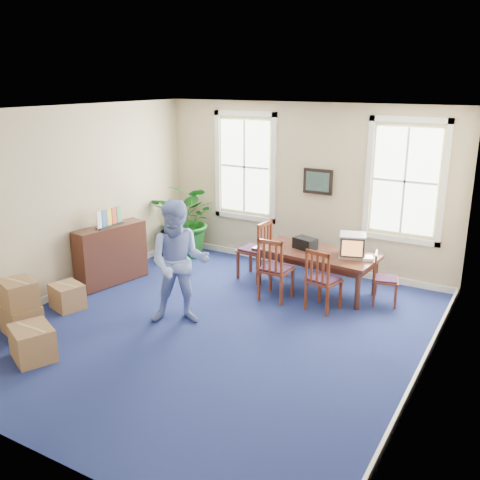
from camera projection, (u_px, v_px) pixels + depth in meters
The scene contains 25 objects.
floor at pixel (214, 328), 8.06m from camera, with size 6.50×6.50×0.00m, color navy.
ceiling at pixel (211, 111), 7.13m from camera, with size 6.50×6.50×0.00m, color white.
wall_back at pixel (304, 187), 10.29m from camera, with size 6.50×6.50×0.00m, color tan.
wall_front at pixel (22, 307), 4.90m from camera, with size 6.50×6.50×0.00m, color tan.
wall_left at pixel (64, 203), 9.03m from camera, with size 6.50×6.50×0.00m, color tan.
wall_right at pixel (431, 260), 6.17m from camera, with size 6.50×6.50×0.00m, color tan.
baseboard_back at pixel (301, 263), 10.72m from camera, with size 6.00×0.04×0.12m, color white.
baseboard_left at pixel (73, 288), 9.46m from camera, with size 0.04×6.50×0.12m, color white.
baseboard_right at pixel (416, 377), 6.63m from camera, with size 0.04×6.50×0.12m, color white.
window_left at pixel (245, 167), 10.81m from camera, with size 1.40×0.12×2.20m, color white, non-canonical shape.
window_right at pixel (405, 181), 9.28m from camera, with size 1.40×0.12×2.20m, color white, non-canonical shape.
wall_picture at pixel (318, 182), 10.07m from camera, with size 0.58×0.06×0.48m, color black, non-canonical shape.
conference_table at pixel (316, 271), 9.44m from camera, with size 2.10×0.96×0.72m, color #462318, non-canonical shape.
crt_tv at pixel (352, 245), 9.02m from camera, with size 0.43×0.47×0.39m, color #B7B7BC, non-canonical shape.
game_console at pixel (368, 258), 8.89m from camera, with size 0.18×0.22×0.06m, color white.
equipment_bag at pixel (305, 243), 9.46m from camera, with size 0.39×0.26×0.20m, color black.
chair_near_left at pixel (276, 268), 8.99m from camera, with size 0.49×0.49×1.10m, color maroon, non-canonical shape.
chair_near_right at pixel (324, 279), 8.59m from camera, with size 0.47×0.47×1.04m, color maroon, non-canonical shape.
chair_end_left at pixel (254, 249), 9.97m from camera, with size 0.50×0.50×1.11m, color maroon, non-canonical shape.
chair_end_right at pixel (386, 279), 8.82m from camera, with size 0.40×0.40×0.88m, color maroon, non-canonical shape.
man at pixel (179, 263), 8.01m from camera, with size 0.94×0.73×1.92m, color #8199E3.
credenza at pixel (111, 255), 9.71m from camera, with size 0.39×1.36×1.07m, color #462318.
brochure_rack at pixel (109, 218), 9.50m from camera, with size 0.14×0.77×0.34m, color #99999E, non-canonical shape.
potted_plant at pixel (188, 219), 11.15m from camera, with size 1.42×1.24×1.58m, color #0F4812.
cardboard_boxes at pixel (36, 306), 7.78m from camera, with size 1.51×1.51×0.86m, color #A7794E, non-canonical shape.
Camera 1 is at (3.99, -6.16, 3.61)m, focal length 40.00 mm.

